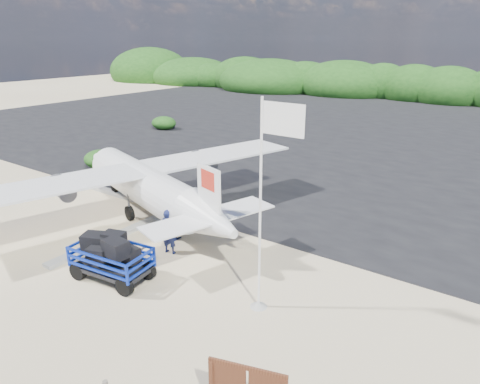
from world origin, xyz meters
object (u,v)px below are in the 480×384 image
at_px(flagpole, 259,306).
at_px(crew_a, 169,231).
at_px(crew_b, 171,218).
at_px(baggage_cart, 114,279).

relative_size(flagpole, crew_a, 3.56).
xyz_separation_m(flagpole, crew_a, (-5.06, 1.07, 0.96)).
xyz_separation_m(crew_a, crew_b, (-0.92, 1.10, -0.03)).
relative_size(crew_a, crew_b, 1.03).
height_order(baggage_cart, crew_b, crew_b).
relative_size(flagpole, crew_b, 3.66).
xyz_separation_m(flagpole, crew_b, (-5.98, 2.17, 0.93)).
bearing_deg(crew_a, flagpole, 156.02).
height_order(baggage_cart, crew_a, crew_a).
height_order(flagpole, crew_b, flagpole).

